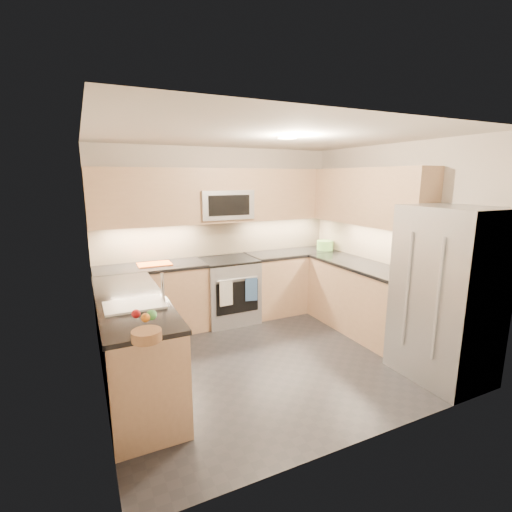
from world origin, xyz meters
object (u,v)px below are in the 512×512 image
Objects in this scene: utensil_bowl at (325,245)px; cutting_board at (155,264)px; refrigerator at (447,295)px; fruit_basket at (147,336)px; microwave at (224,204)px; gas_range at (229,291)px.

cutting_board is (-2.67, 0.12, -0.07)m from utensil_bowl.
refrigerator is 3.51m from cutting_board.
fruit_basket is at bearing -101.76° from cutting_board.
microwave is 1.79m from utensil_bowl.
utensil_bowl is (1.64, -0.19, -0.69)m from microwave.
utensil_bowl is 2.67m from cutting_board.
refrigerator is at bearing -59.12° from gas_range.
utensil_bowl is 3.88m from fruit_basket.
fruit_basket is at bearing 177.87° from refrigerator.
utensil_bowl is 1.23× the size of fruit_basket.
cutting_board is at bearing 177.35° from utensil_bowl.
refrigerator is 2.37m from utensil_bowl.
microwave reaches higher than refrigerator.
cutting_board is at bearing 134.97° from refrigerator.
cutting_board is (-2.48, 2.48, 0.05)m from refrigerator.
cutting_board is (-1.03, 0.06, 0.49)m from gas_range.
utensil_bowl is 0.60× the size of cutting_board.
microwave is at bearing 90.00° from gas_range.
cutting_board is 2.04× the size of fruit_basket.
fruit_basket is (-1.52, -2.31, 0.52)m from gas_range.
refrigerator is 4.18× the size of cutting_board.
microwave reaches higher than cutting_board.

